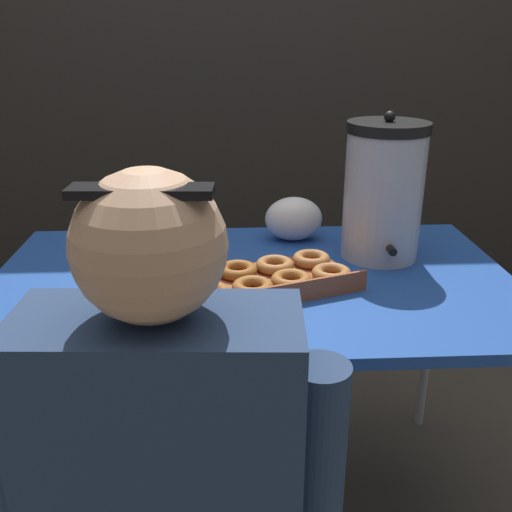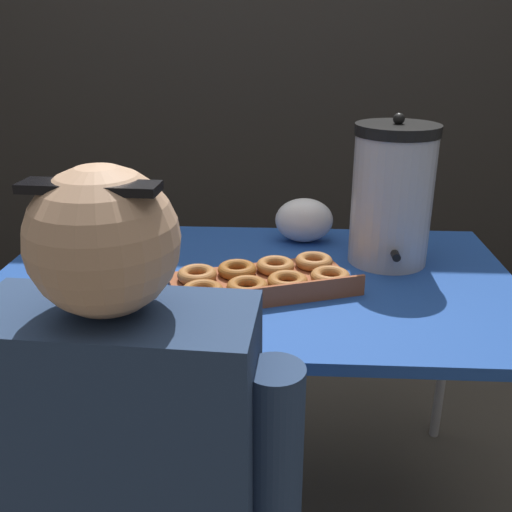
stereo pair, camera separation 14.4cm
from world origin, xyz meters
The scene contains 7 objects.
ground_plane centered at (0.00, 0.00, 0.00)m, with size 12.00×12.00×0.00m, color #4C473F.
back_wall centered at (0.00, 1.31, 1.35)m, with size 6.00×0.11×2.69m.
folding_table centered at (0.00, 0.00, 0.70)m, with size 1.34×0.80×0.75m.
donut_box centered at (0.03, -0.06, 0.77)m, with size 0.49×0.37×0.05m.
coffee_urn centered at (0.36, 0.14, 0.94)m, with size 0.22×0.25×0.40m.
cell_phone centered at (-0.39, -0.24, 0.76)m, with size 0.13×0.17×0.01m.
plastic_bag centered at (0.14, 0.28, 0.82)m, with size 0.17×0.12×0.13m.
Camera 1 is at (-0.06, -1.34, 1.34)m, focal length 40.00 mm.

